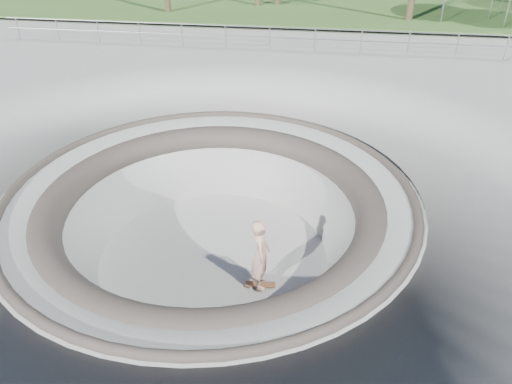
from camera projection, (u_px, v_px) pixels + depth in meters
ground at (211, 194)px, 12.39m from camera, size 180.00×180.00×0.00m
skate_bowl at (214, 252)px, 13.36m from camera, size 14.00×14.00×4.10m
distant_hills at (341, 7)px, 63.62m from camera, size 103.20×45.00×28.60m
safety_railing at (270, 38)px, 22.09m from camera, size 25.00×0.06×1.03m
skateboard at (260, 285)px, 12.28m from camera, size 0.76×0.28×0.08m
skater at (261, 254)px, 11.78m from camera, size 0.54×0.74×1.88m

